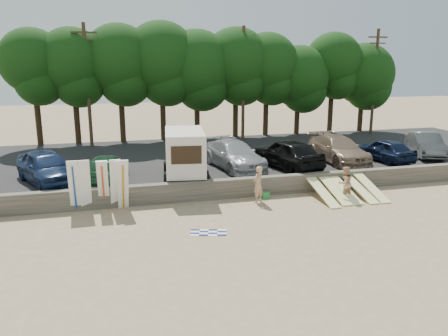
{
  "coord_description": "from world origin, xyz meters",
  "views": [
    {
      "loc": [
        -8.62,
        -18.13,
        6.92
      ],
      "look_at": [
        -3.04,
        3.0,
        1.61
      ],
      "focal_mm": 35.0,
      "sensor_mm": 36.0,
      "label": 1
    }
  ],
  "objects": [
    {
      "name": "beach_towel",
      "position": [
        -4.9,
        -1.49,
        0.01
      ],
      "size": [
        1.83,
        1.83,
        0.0
      ],
      "primitive_type": "plane",
      "rotation": [
        0.0,
        0.0,
        -0.26
      ],
      "color": "white",
      "rests_on": "ground"
    },
    {
      "name": "car_2",
      "position": [
        -1.47,
        6.51,
        1.5
      ],
      "size": [
        3.08,
        5.81,
        1.6
      ],
      "primitive_type": "imported",
      "rotation": [
        0.0,
        0.0,
        0.16
      ],
      "color": "#9E9FA4",
      "rests_on": "parking_lot"
    },
    {
      "name": "car_6",
      "position": [
        12.1,
        6.57,
        1.48
      ],
      "size": [
        3.41,
        5.01,
        1.56
      ],
      "primitive_type": "imported",
      "rotation": [
        0.0,
        0.0,
        -0.41
      ],
      "color": "#414445",
      "rests_on": "parking_lot"
    },
    {
      "name": "surfboard_upright_3",
      "position": [
        -8.51,
        2.55,
        1.27
      ],
      "size": [
        0.57,
        0.73,
        2.54
      ],
      "primitive_type": "cube",
      "rotation": [
        0.24,
        0.0,
        0.1
      ],
      "color": "white",
      "rests_on": "ground"
    },
    {
      "name": "seawall",
      "position": [
        0.0,
        3.0,
        0.5
      ],
      "size": [
        44.0,
        0.5,
        1.0
      ],
      "primitive_type": "cube",
      "color": "#6B6356",
      "rests_on": "ground"
    },
    {
      "name": "surfboard_low_2",
      "position": [
        3.12,
        1.52,
        0.44
      ],
      "size": [
        0.56,
        2.91,
        0.87
      ],
      "primitive_type": "cube",
      "rotation": [
        0.27,
        0.0,
        0.0
      ],
      "color": "#FFF9A0",
      "rests_on": "ground"
    },
    {
      "name": "car_4",
      "position": [
        5.44,
        6.47,
        1.51
      ],
      "size": [
        2.29,
        5.58,
        1.62
      ],
      "primitive_type": "imported",
      "rotation": [
        0.0,
        0.0,
        -0.0
      ],
      "color": "#8A6D57",
      "rests_on": "parking_lot"
    },
    {
      "name": "surfboard_upright_0",
      "position": [
        -10.38,
        2.58,
        1.28
      ],
      "size": [
        0.5,
        0.57,
        2.56
      ],
      "primitive_type": "cube",
      "rotation": [
        0.2,
        0.0,
        -0.0
      ],
      "color": "white",
      "rests_on": "ground"
    },
    {
      "name": "car_0",
      "position": [
        -11.96,
        5.77,
        1.57
      ],
      "size": [
        3.95,
        5.48,
        1.73
      ],
      "primitive_type": "imported",
      "rotation": [
        0.0,
        0.0,
        0.42
      ],
      "color": "#142346",
      "rests_on": "parking_lot"
    },
    {
      "name": "ground",
      "position": [
        0.0,
        0.0,
        0.0
      ],
      "size": [
        120.0,
        120.0,
        0.0
      ],
      "primitive_type": "plane",
      "color": "tan",
      "rests_on": "ground"
    },
    {
      "name": "surfboard_low_1",
      "position": [
        2.53,
        1.53,
        0.45
      ],
      "size": [
        0.56,
        2.9,
        0.89
      ],
      "primitive_type": "cube",
      "rotation": [
        0.28,
        0.0,
        0.0
      ],
      "color": "#FFF9A0",
      "rests_on": "ground"
    },
    {
      "name": "beachgoer_b",
      "position": [
        2.91,
        1.17,
        0.87
      ],
      "size": [
        0.96,
        0.82,
        1.74
      ],
      "primitive_type": "imported",
      "rotation": [
        0.0,
        0.0,
        3.35
      ],
      "color": "tan",
      "rests_on": "ground"
    },
    {
      "name": "surfboard_upright_1",
      "position": [
        -9.89,
        2.58,
        1.28
      ],
      "size": [
        0.54,
        0.6,
        2.56
      ],
      "primitive_type": "cube",
      "rotation": [
        0.2,
        0.0,
        0.07
      ],
      "color": "white",
      "rests_on": "ground"
    },
    {
      "name": "car_3",
      "position": [
        1.62,
        5.77,
        1.59
      ],
      "size": [
        3.32,
        5.55,
        1.77
      ],
      "primitive_type": "imported",
      "rotation": [
        0.0,
        0.0,
        3.39
      ],
      "color": "black",
      "rests_on": "parking_lot"
    },
    {
      "name": "cooler",
      "position": [
        -0.96,
        2.4,
        0.16
      ],
      "size": [
        0.4,
        0.33,
        0.32
      ],
      "primitive_type": "cube",
      "rotation": [
        0.0,
        0.0,
        0.09
      ],
      "color": "#258B3B",
      "rests_on": "ground"
    },
    {
      "name": "car_1",
      "position": [
        -8.92,
        5.45,
        1.44
      ],
      "size": [
        2.69,
        4.62,
        1.48
      ],
      "primitive_type": "imported",
      "rotation": [
        0.0,
        0.0,
        2.91
      ],
      "color": "#163E24",
      "rests_on": "parking_lot"
    },
    {
      "name": "beachgoer_a",
      "position": [
        -1.55,
        1.89,
        0.93
      ],
      "size": [
        0.81,
        0.78,
        1.87
      ],
      "primitive_type": "imported",
      "rotation": [
        0.0,
        0.0,
        3.82
      ],
      "color": "tan",
      "rests_on": "ground"
    },
    {
      "name": "surfboard_low_0",
      "position": [
        1.77,
        1.32,
        0.43
      ],
      "size": [
        0.56,
        2.91,
        0.86
      ],
      "primitive_type": "cube",
      "rotation": [
        0.27,
        0.0,
        0.0
      ],
      "color": "#FFF9A0",
      "rests_on": "ground"
    },
    {
      "name": "surfboard_low_3",
      "position": [
        3.96,
        1.43,
        0.41
      ],
      "size": [
        0.56,
        2.92,
        0.81
      ],
      "primitive_type": "cube",
      "rotation": [
        0.25,
        0.0,
        0.0
      ],
      "color": "#FFF9A0",
      "rests_on": "ground"
    },
    {
      "name": "parking_lot",
      "position": [
        0.0,
        10.5,
        0.35
      ],
      "size": [
        44.0,
        14.5,
        0.7
      ],
      "primitive_type": "cube",
      "color": "#282828",
      "rests_on": "ground"
    },
    {
      "name": "surfboard_upright_2",
      "position": [
        -9.09,
        2.6,
        1.25
      ],
      "size": [
        0.51,
        0.81,
        2.51
      ],
      "primitive_type": "cube",
      "rotation": [
        0.29,
        0.0,
        -0.01
      ],
      "color": "white",
      "rests_on": "ground"
    },
    {
      "name": "surfboard_upright_4",
      "position": [
        -8.17,
        2.4,
        1.26
      ],
      "size": [
        0.57,
        0.8,
        2.52
      ],
      "primitive_type": "cube",
      "rotation": [
        0.27,
        0.0,
        0.1
      ],
      "color": "white",
      "rests_on": "ground"
    },
    {
      "name": "car_5",
      "position": [
        8.44,
        5.89,
        1.43
      ],
      "size": [
        2.37,
        4.48,
        1.45
      ],
      "primitive_type": "imported",
      "rotation": [
        0.0,
        0.0,
        3.3
      ],
      "color": "black",
      "rests_on": "parking_lot"
    },
    {
      "name": "utility_poles",
      "position": [
        2.0,
        16.0,
        5.43
      ],
      "size": [
        25.8,
        0.26,
        9.0
      ],
      "color": "#473321",
      "rests_on": "parking_lot"
    },
    {
      "name": "box_trailer",
      "position": [
        -4.72,
        5.09,
        2.16
      ],
      "size": [
        2.75,
        4.32,
        2.61
      ],
      "rotation": [
        0.0,
        0.0,
        -0.13
      ],
      "color": "silver",
      "rests_on": "parking_lot"
    },
    {
      "name": "treeline",
      "position": [
        0.03,
        17.6,
        6.67
      ],
      "size": [
        32.89,
        5.98,
        9.44
      ],
      "color": "#382616",
      "rests_on": "parking_lot"
    },
    {
      "name": "surfboard_low_4",
      "position": [
        4.61,
        1.39,
        0.46
      ],
      "size": [
        0.56,
        2.9,
        0.92
      ],
      "primitive_type": "cube",
      "rotation": [
        0.29,
        0.0,
        0.0
      ],
      "color": "#FFF9A0",
      "rests_on": "ground"
    },
    {
      "name": "gear_bag",
      "position": [
        2.56,
        2.19,
        0.11
      ],
      "size": [
        0.37,
        0.35,
        0.22
      ],
      "primitive_type": "cube",
      "rotation": [
        0.0,
        0.0,
        -0.39
      ],
      "color": "orange",
      "rests_on": "ground"
    }
  ]
}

